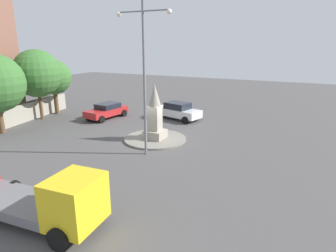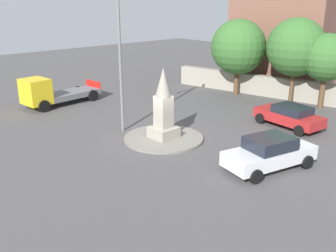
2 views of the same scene
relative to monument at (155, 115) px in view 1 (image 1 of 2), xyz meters
name	(u,v)px [view 1 (image 1 of 2)]	position (x,y,z in m)	size (l,w,h in m)	color
ground_plane	(155,140)	(0.00, 0.00, -1.81)	(80.00, 80.00, 0.00)	#4F4C4C
traffic_island	(155,139)	(0.00, 0.00, -1.75)	(4.45, 4.45, 0.13)	gray
monument	(155,115)	(0.00, 0.00, 0.00)	(1.35, 1.35, 3.90)	#9E9687
streetlamp	(144,68)	(-0.83, 2.70, 3.50)	(3.49, 0.28, 8.95)	slate
car_red_passing	(107,110)	(7.08, -3.58, -1.09)	(2.36, 4.33, 1.37)	#B22323
car_white_near_island	(177,111)	(1.03, -6.14, -1.02)	(4.68, 2.75, 1.56)	silver
truck_yellow_waiting	(51,202)	(-1.43, 10.62, -0.82)	(5.87, 2.58, 2.19)	yellow
stone_boundary_wall	(7,117)	(12.67, 2.41, -1.02)	(15.06, 0.70, 1.60)	#9E9687
tree_near_wall	(53,77)	(12.65, -2.83, 1.77)	(3.33, 3.33, 5.28)	brown
tree_mid_cluster	(37,74)	(12.24, -0.66, 2.33)	(4.20, 4.20, 6.25)	brown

